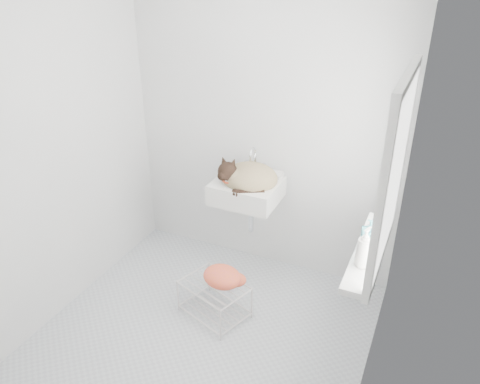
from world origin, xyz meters
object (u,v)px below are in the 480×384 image
at_px(cat, 248,178).
at_px(bottle_a, 362,266).
at_px(bottle_b, 367,250).
at_px(wire_rack, 214,298).
at_px(bottle_c, 371,240).
at_px(sink, 247,181).

height_order(cat, bottle_a, cat).
bearing_deg(cat, bottle_b, -41.22).
xyz_separation_m(wire_rack, bottle_b, (1.02, 0.01, 0.70)).
bearing_deg(bottle_c, bottle_b, -90.00).
bearing_deg(bottle_c, cat, 157.15).
bearing_deg(cat, wire_rack, -104.83).
distance_m(cat, wire_rack, 0.93).
height_order(wire_rack, bottle_a, bottle_a).
bearing_deg(wire_rack, bottle_b, 0.65).
bearing_deg(cat, bottle_a, -48.17).
xyz_separation_m(wire_rack, bottle_a, (1.02, -0.16, 0.70)).
relative_size(sink, wire_rack, 1.09).
relative_size(bottle_a, bottle_c, 1.35).
height_order(sink, bottle_c, sink).
relative_size(bottle_a, bottle_b, 0.99).
bearing_deg(wire_rack, cat, 87.98).
xyz_separation_m(wire_rack, bottle_c, (1.02, 0.13, 0.70)).
distance_m(sink, bottle_a, 1.25).
bearing_deg(wire_rack, bottle_c, 7.32).
bearing_deg(bottle_c, bottle_a, -90.00).
bearing_deg(cat, sink, 113.14).
distance_m(wire_rack, bottle_c, 1.25).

